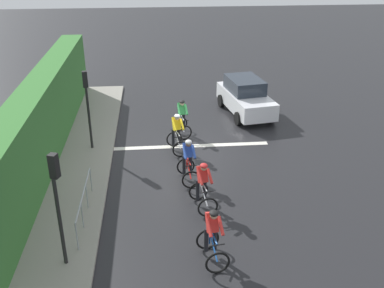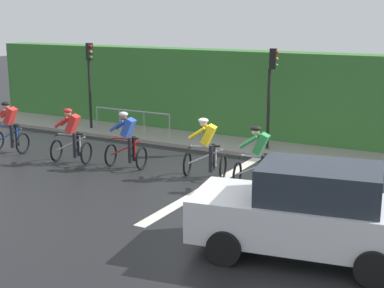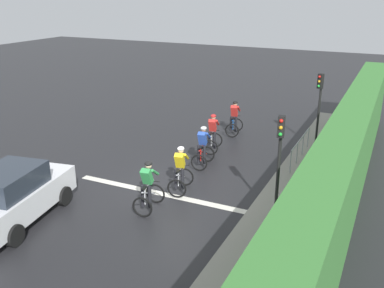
% 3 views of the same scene
% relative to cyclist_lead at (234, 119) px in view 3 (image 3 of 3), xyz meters
% --- Properties ---
extents(ground_plane, '(80.00, 80.00, 0.00)m').
position_rel_cyclist_lead_xyz_m(ground_plane, '(0.15, -6.96, -0.80)').
color(ground_plane, black).
extents(sidewalk_kerb, '(2.80, 21.02, 0.12)m').
position_rel_cyclist_lead_xyz_m(sidewalk_kerb, '(4.58, -4.96, -0.74)').
color(sidewalk_kerb, gray).
rests_on(sidewalk_kerb, ground).
extents(stone_wall_low, '(0.44, 21.02, 0.67)m').
position_rel_cyclist_lead_xyz_m(stone_wall_low, '(5.48, -4.96, -0.46)').
color(stone_wall_low, gray).
rests_on(stone_wall_low, ground).
extents(hedge_wall, '(1.10, 21.02, 3.13)m').
position_rel_cyclist_lead_xyz_m(hedge_wall, '(5.78, -4.96, 0.77)').
color(hedge_wall, '#387533').
rests_on(hedge_wall, ground).
extents(road_marking_stop_line, '(7.00, 0.30, 0.01)m').
position_rel_cyclist_lead_xyz_m(road_marking_stop_line, '(0.15, -7.29, -0.79)').
color(road_marking_stop_line, silver).
rests_on(road_marking_stop_line, ground).
extents(cyclist_lead, '(0.82, 1.16, 1.66)m').
position_rel_cyclist_lead_xyz_m(cyclist_lead, '(0.00, 0.00, 0.00)').
color(cyclist_lead, black).
rests_on(cyclist_lead, ground).
extents(cyclist_second, '(0.87, 1.19, 1.66)m').
position_rel_cyclist_lead_xyz_m(cyclist_second, '(-0.03, -2.61, 0.00)').
color(cyclist_second, black).
rests_on(cyclist_second, ground).
extents(cyclist_mid, '(0.80, 1.15, 1.66)m').
position_rel_cyclist_lead_xyz_m(cyclist_mid, '(0.29, -4.40, 0.00)').
color(cyclist_mid, black).
rests_on(cyclist_mid, ground).
extents(cyclist_fourth, '(0.88, 1.19, 1.66)m').
position_rel_cyclist_lead_xyz_m(cyclist_fourth, '(0.55, -6.86, 0.00)').
color(cyclist_fourth, black).
rests_on(cyclist_fourth, ground).
extents(cyclist_trailing, '(0.80, 1.15, 1.66)m').
position_rel_cyclist_lead_xyz_m(cyclist_trailing, '(0.24, -8.51, 0.00)').
color(cyclist_trailing, black).
rests_on(cyclist_trailing, ground).
extents(car_white, '(2.39, 4.33, 1.76)m').
position_rel_cyclist_lead_xyz_m(car_white, '(-3.07, -10.83, 0.08)').
color(car_white, silver).
rests_on(car_white, ground).
extents(traffic_light_near_crossing, '(0.23, 0.31, 3.34)m').
position_rel_cyclist_lead_xyz_m(traffic_light_near_crossing, '(4.06, -7.32, 1.43)').
color(traffic_light_near_crossing, black).
rests_on(traffic_light_near_crossing, ground).
extents(traffic_light_far_junction, '(0.26, 0.30, 3.34)m').
position_rel_cyclist_lead_xyz_m(traffic_light_far_junction, '(3.93, -0.15, 1.43)').
color(traffic_light_far_junction, black).
rests_on(traffic_light_far_junction, ground).
extents(pedestrian_railing_kerbside, '(0.07, 3.23, 1.03)m').
position_rel_cyclist_lead_xyz_m(pedestrian_railing_kerbside, '(3.68, -2.20, -0.02)').
color(pedestrian_railing_kerbside, '#999EA3').
rests_on(pedestrian_railing_kerbside, ground).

